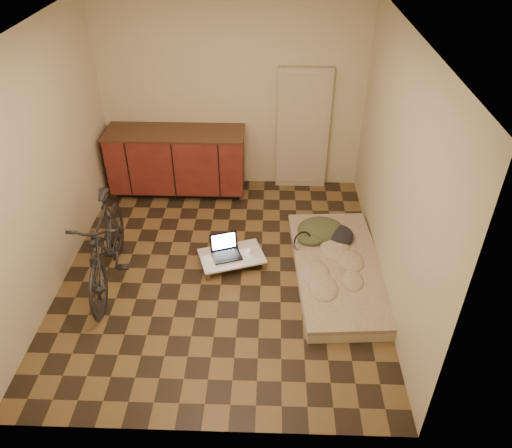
{
  "coord_description": "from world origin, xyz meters",
  "views": [
    {
      "loc": [
        0.52,
        -4.31,
        3.71
      ],
      "look_at": [
        0.38,
        0.14,
        0.55
      ],
      "focal_mm": 35.0,
      "sensor_mm": 36.0,
      "label": 1
    }
  ],
  "objects_px": {
    "bicycle": "(105,241)",
    "futon": "(338,270)",
    "lap_desk": "(232,256)",
    "laptop": "(226,250)"
  },
  "relations": [
    {
      "from": "bicycle",
      "to": "futon",
      "type": "relative_size",
      "value": 0.83
    },
    {
      "from": "bicycle",
      "to": "lap_desk",
      "type": "height_order",
      "value": "bicycle"
    },
    {
      "from": "bicycle",
      "to": "futon",
      "type": "xyz_separation_m",
      "value": [
        2.5,
        0.15,
        -0.46
      ]
    },
    {
      "from": "futon",
      "to": "bicycle",
      "type": "bearing_deg",
      "value": 179.52
    },
    {
      "from": "futon",
      "to": "lap_desk",
      "type": "bearing_deg",
      "value": 167.71
    },
    {
      "from": "bicycle",
      "to": "futon",
      "type": "bearing_deg",
      "value": -1.42
    },
    {
      "from": "futon",
      "to": "lap_desk",
      "type": "xyz_separation_m",
      "value": [
        -1.2,
        0.18,
        0.02
      ]
    },
    {
      "from": "bicycle",
      "to": "lap_desk",
      "type": "distance_m",
      "value": 1.41
    },
    {
      "from": "bicycle",
      "to": "laptop",
      "type": "height_order",
      "value": "bicycle"
    },
    {
      "from": "laptop",
      "to": "futon",
      "type": "bearing_deg",
      "value": -27.74
    }
  ]
}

